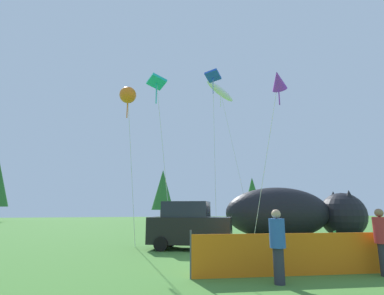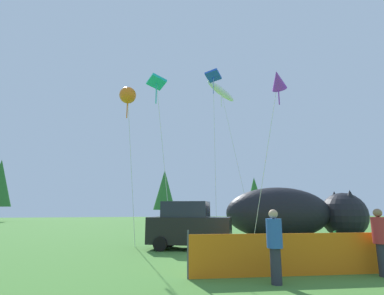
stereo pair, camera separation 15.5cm
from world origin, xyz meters
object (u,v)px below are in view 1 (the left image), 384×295
at_px(inflatable_cat, 293,215).
at_px(spectator_in_yellow_shirt, 278,243).
at_px(parked_car, 190,226).
at_px(kite_teal_diamond, 157,85).
at_px(kite_white_ghost, 220,92).
at_px(folding_chair, 332,239).
at_px(kite_blue_box, 213,79).
at_px(spectator_in_green_shirt, 382,239).
at_px(kite_orange_flower, 128,95).
at_px(kite_purple_delta, 278,81).

xyz_separation_m(inflatable_cat, spectator_in_yellow_shirt, (-6.78, -10.18, -0.47)).
distance_m(parked_car, kite_teal_diamond, 8.05).
xyz_separation_m(parked_car, inflatable_cat, (7.53, 3.26, 0.41)).
bearing_deg(kite_teal_diamond, kite_white_ghost, 44.29).
bearing_deg(folding_chair, spectator_in_yellow_shirt, 91.02).
height_order(kite_white_ghost, kite_blue_box, kite_white_ghost).
xyz_separation_m(folding_chair, spectator_in_green_shirt, (-1.83, -4.54, 0.49)).
relative_size(spectator_in_green_shirt, kite_blue_box, 0.17).
xyz_separation_m(kite_orange_flower, kite_blue_box, (5.63, 2.33, 2.57)).
bearing_deg(spectator_in_yellow_shirt, kite_white_ghost, 76.27).
height_order(kite_teal_diamond, kite_purple_delta, kite_teal_diamond).
distance_m(folding_chair, spectator_in_yellow_shirt, 7.03).
distance_m(spectator_in_green_shirt, kite_blue_box, 14.39).
bearing_deg(inflatable_cat, spectator_in_green_shirt, -99.64).
height_order(parked_car, kite_purple_delta, kite_purple_delta).
distance_m(spectator_in_yellow_shirt, kite_white_ghost, 17.85).
distance_m(spectator_in_green_shirt, spectator_in_yellow_shirt, 3.40).
distance_m(kite_teal_diamond, kite_orange_flower, 1.80).
relative_size(spectator_in_yellow_shirt, kite_white_ghost, 0.16).
relative_size(parked_car, kite_white_ghost, 0.35).
xyz_separation_m(parked_car, kite_blue_box, (2.52, 3.90, 9.44)).
distance_m(folding_chair, spectator_in_green_shirt, 4.92).
xyz_separation_m(spectator_in_green_shirt, kite_teal_diamond, (-5.68, 8.52, 7.76)).
distance_m(spectator_in_yellow_shirt, kite_blue_box, 14.50).
height_order(parked_car, folding_chair, parked_car).
bearing_deg(inflatable_cat, spectator_in_yellow_shirt, -114.71).
bearing_deg(kite_purple_delta, folding_chair, -25.40).
height_order(inflatable_cat, spectator_in_green_shirt, inflatable_cat).
distance_m(inflatable_cat, kite_orange_flower, 12.57).
height_order(parked_car, spectator_in_green_shirt, parked_car).
height_order(spectator_in_green_shirt, spectator_in_yellow_shirt, spectator_in_green_shirt).
bearing_deg(spectator_in_green_shirt, folding_chair, 68.02).
distance_m(parked_car, kite_purple_delta, 8.45).
xyz_separation_m(folding_chair, kite_white_ghost, (-1.74, 9.62, 10.61)).
bearing_deg(kite_purple_delta, kite_blue_box, 108.26).
bearing_deg(kite_teal_diamond, parked_car, -48.46).
distance_m(folding_chair, kite_teal_diamond, 11.85).
relative_size(spectator_in_yellow_shirt, kite_teal_diamond, 0.20).
xyz_separation_m(kite_teal_diamond, kite_purple_delta, (5.81, -3.18, -0.56)).
relative_size(kite_white_ghost, kite_blue_box, 1.08).
height_order(parked_car, inflatable_cat, inflatable_cat).
bearing_deg(kite_white_ghost, kite_teal_diamond, -135.71).
height_order(inflatable_cat, kite_white_ghost, kite_white_ghost).
bearing_deg(kite_orange_flower, spectator_in_yellow_shirt, -65.50).
xyz_separation_m(spectator_in_yellow_shirt, kite_orange_flower, (-3.87, 8.49, 6.93)).
height_order(inflatable_cat, kite_teal_diamond, kite_teal_diamond).
height_order(folding_chair, kite_purple_delta, kite_purple_delta).
bearing_deg(folding_chair, kite_teal_diamond, 21.36).
relative_size(spectator_in_green_shirt, kite_white_ghost, 0.16).
height_order(folding_chair, kite_blue_box, kite_blue_box).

